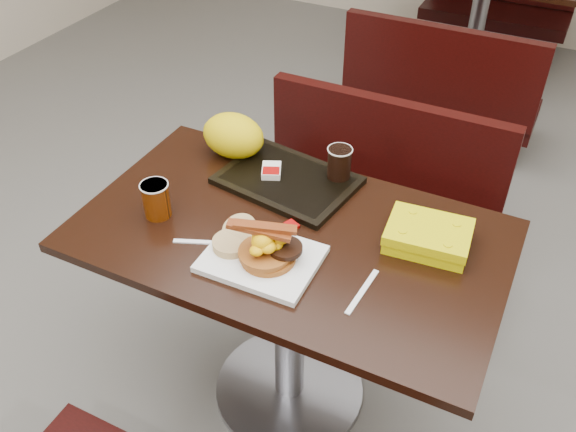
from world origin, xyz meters
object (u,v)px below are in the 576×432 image
at_px(table_far, 476,30).
at_px(clamshell, 428,236).
at_px(pancake_stack, 268,254).
at_px(coffee_cup_near, 156,200).
at_px(tray, 287,180).
at_px(paper_bag, 233,136).
at_px(bench_near_n, 366,204).
at_px(platter, 262,259).
at_px(knife, 362,292).
at_px(fork, 192,242).
at_px(coffee_cup_far, 339,163).
at_px(hashbrown_sleeve_left, 271,171).
at_px(table_near, 290,321).
at_px(bench_far_s, 445,80).

bearing_deg(table_far, clamshell, -81.74).
distance_m(pancake_stack, coffee_cup_near, 0.38).
bearing_deg(table_far, pancake_stack, -89.90).
relative_size(tray, paper_bag, 1.93).
bearing_deg(coffee_cup_near, clamshell, 16.37).
bearing_deg(paper_bag, bench_near_n, 51.69).
bearing_deg(clamshell, platter, -150.69).
distance_m(coffee_cup_near, clamshell, 0.77).
bearing_deg(platter, paper_bag, 126.96).
xyz_separation_m(coffee_cup_near, knife, (0.64, -0.03, -0.05)).
bearing_deg(coffee_cup_near, fork, -20.96).
height_order(fork, coffee_cup_far, coffee_cup_far).
distance_m(platter, paper_bag, 0.53).
relative_size(tray, hashbrown_sleeve_left, 5.12).
height_order(fork, hashbrown_sleeve_left, hashbrown_sleeve_left).
height_order(table_near, platter, platter).
bearing_deg(coffee_cup_far, bench_far_s, 91.00).
xyz_separation_m(bench_far_s, clamshell, (0.36, -1.78, 0.42)).
relative_size(bench_near_n, pancake_stack, 6.80).
relative_size(table_far, fork, 8.13).
xyz_separation_m(bench_far_s, platter, (-0.02, -2.04, 0.40)).
bearing_deg(fork, table_far, 63.39).
bearing_deg(pancake_stack, coffee_cup_near, 173.74).
xyz_separation_m(table_near, clamshell, (0.36, 0.12, 0.41)).
height_order(bench_far_s, fork, fork).
bearing_deg(tray, platter, -66.05).
distance_m(pancake_stack, coffee_cup_far, 0.43).
bearing_deg(bench_far_s, table_near, -90.00).
relative_size(platter, paper_bag, 1.43).
relative_size(table_near, pancake_stack, 8.16).
height_order(table_far, coffee_cup_far, coffee_cup_far).
xyz_separation_m(platter, coffee_cup_far, (0.04, 0.43, 0.06)).
relative_size(platter, coffee_cup_far, 3.00).
distance_m(table_far, platter, 2.77).
height_order(table_near, knife, knife).
relative_size(bench_far_s, fork, 6.78).
relative_size(table_far, paper_bag, 5.76).
relative_size(table_far, clamshell, 5.38).
bearing_deg(table_far, bench_far_s, -90.00).
relative_size(table_far, bench_far_s, 1.20).
xyz_separation_m(table_near, hashbrown_sleeve_left, (-0.17, 0.21, 0.40)).
xyz_separation_m(coffee_cup_near, clamshell, (0.74, 0.22, -0.02)).
bearing_deg(clamshell, coffee_cup_far, 147.98).
bearing_deg(knife, bench_far_s, -168.30).
xyz_separation_m(platter, fork, (-0.21, -0.02, -0.01)).
bearing_deg(coffee_cup_near, paper_bag, 83.87).
bearing_deg(table_far, table_near, -90.00).
bearing_deg(clamshell, pancake_stack, -149.24).
relative_size(table_far, tray, 2.99).
xyz_separation_m(platter, tray, (-0.09, 0.35, 0.00)).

